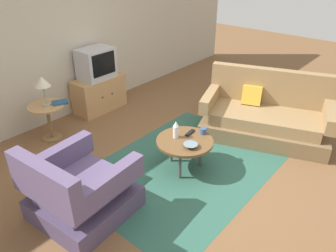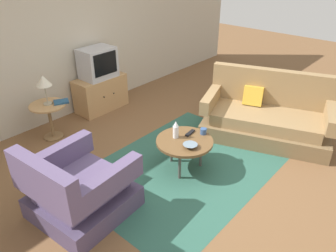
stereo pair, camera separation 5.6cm
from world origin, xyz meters
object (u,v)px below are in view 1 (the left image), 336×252
Objects in this scene: table_lamp at (42,83)px; book at (60,102)px; armchair at (79,192)px; mug at (203,131)px; television at (96,63)px; side_table at (48,115)px; bowl at (191,146)px; couch at (265,117)px; coffee_table at (185,142)px; vase at (176,130)px; tv_stand at (99,94)px; tv_remote_dark at (190,133)px.

table_lamp is 0.38m from book.
mug is at bearing 71.47° from armchair.
armchair is 1.89m from table_lamp.
television is 2.22× the size of book.
side_table reaches higher than bowl.
couch is 1.57m from bowl.
couch is 1.51m from coffee_table.
vase is 1.88× the size of mug.
television is 2.45m from bowl.
coffee_table is 0.82× the size of tv_stand.
tv_stand is (0.43, 2.22, -0.10)m from coffee_table.
table_lamp is (0.01, -0.00, 0.50)m from side_table.
bowl is at bearing 60.96° from couch.
mug is (0.28, -0.09, 0.07)m from coffee_table.
table_lamp is at bearing 152.61° from armchair.
coffee_table is at bearing 54.64° from couch.
armchair is 1.41× the size of coffee_table.
vase is (-0.02, 0.13, 0.14)m from coffee_table.
tv_remote_dark is at bearing -66.00° from table_lamp.
mug is at bearing -93.65° from tv_stand.
coffee_table is at bearing -81.25° from vase.
television is 3.19× the size of bowl.
television is at bearing 78.98° from coffee_table.
side_table is 1.98m from vase.
book is at bearing 20.97° from couch.
mug is 0.48× the size of book.
side_table is at bearing -73.45° from tv_remote_dark.
tv_stand is at bearing 45.61° from book.
tv_stand is (1.81, 1.89, -0.00)m from armchair.
table_lamp reaches higher than book.
mug is at bearing 54.93° from couch.
vase is at bearing -102.17° from tv_stand.
tv_remote_dark is at bearing -22.62° from vase.
armchair is at bearing -133.78° from tv_stand.
coffee_table is at bearing -47.72° from book.
book is at bearing -161.44° from television.
couch is 3.04m from book.
vase is 1.83m from book.
television is 2.15m from vase.
book is (-0.53, 1.89, 0.17)m from coffee_table.
book reaches higher than side_table.
bowl is (1.30, -0.48, 0.15)m from armchair.
television is at bearing 77.67° from bowl.
table_lamp is (0.69, 1.66, 0.60)m from armchair.
couch reaches higher than tv_remote_dark.
television is (1.81, 1.88, 0.54)m from armchair.
armchair is at bearing -91.98° from book.
table_lamp reaches higher than tv_remote_dark.
coffee_table is at bearing 163.29° from mug.
armchair is at bearing 166.70° from coffee_table.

